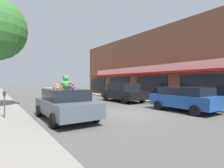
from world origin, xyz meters
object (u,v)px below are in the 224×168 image
teddy_bear_orange (62,86)px  parked_car_far_center (123,92)px  parking_meter (4,101)px  parked_car_far_left (185,98)px  teddy_bear_purple (73,86)px  teddy_bear_giant (66,82)px  teddy_bear_pink (54,86)px  teddy_bear_black (68,86)px  plush_art_car (65,103)px  teddy_bear_yellow (57,87)px  teddy_bear_brown (71,85)px

teddy_bear_orange → parked_car_far_center: bearing=-102.5°
parking_meter → parked_car_far_left: bearing=-19.2°
teddy_bear_orange → teddy_bear_purple: (-0.21, -2.06, 0.03)m
teddy_bear_giant → teddy_bear_orange: 0.93m
parked_car_far_left → teddy_bear_pink: bearing=158.4°
teddy_bear_purple → parked_car_far_center: 8.91m
teddy_bear_giant → parked_car_far_center: size_ratio=0.15×
teddy_bear_pink → teddy_bear_orange: bearing=121.9°
teddy_bear_orange → parked_car_far_left: size_ratio=0.06×
teddy_bear_pink → teddy_bear_black: bearing=80.3°
teddy_bear_purple → teddy_bear_black: bearing=-46.4°
teddy_bear_orange → parking_meter: bearing=43.4°
teddy_bear_black → teddy_bear_purple: (-0.36, -1.58, 0.01)m
plush_art_car → parked_car_far_center: size_ratio=0.99×
teddy_bear_orange → teddy_bear_black: (0.15, -0.48, 0.02)m
teddy_bear_black → teddy_bear_purple: 1.62m
teddy_bear_yellow → parked_car_far_left: size_ratio=0.06×
plush_art_car → parked_car_far_center: parked_car_far_center is taller
plush_art_car → teddy_bear_pink: 1.29m
teddy_bear_black → parked_car_far_left: bearing=133.0°
teddy_bear_yellow → teddy_bear_black: teddy_bear_black is taller
parking_meter → teddy_bear_pink: bearing=-11.1°
teddy_bear_orange → parked_car_far_left: bearing=-152.1°
teddy_bear_giant → teddy_bear_purple: bearing=73.9°
teddy_bear_yellow → teddy_bear_pink: 1.19m
teddy_bear_pink → parked_car_far_left: teddy_bear_pink is taller
teddy_bear_pink → teddy_bear_yellow: bearing=15.4°
teddy_bear_pink → parked_car_far_center: teddy_bear_pink is taller
plush_art_car → teddy_bear_giant: bearing=60.0°
plush_art_car → teddy_bear_black: teddy_bear_black is taller
plush_art_car → teddy_bear_yellow: teddy_bear_yellow is taller
teddy_bear_orange → teddy_bear_yellow: size_ratio=1.01×
parking_meter → teddy_bear_giant: bearing=-26.3°
teddy_bear_giant → teddy_bear_purple: size_ratio=2.16×
parked_car_far_left → parked_car_far_center: parked_car_far_center is taller
parked_car_far_left → parked_car_far_center: size_ratio=0.89×
teddy_bear_orange → teddy_bear_purple: 2.07m
teddy_bear_orange → teddy_bear_yellow: 1.40m
teddy_bear_yellow → parked_car_far_center: teddy_bear_yellow is taller
teddy_bear_purple → parking_meter: 3.55m
teddy_bear_purple → parked_car_far_left: teddy_bear_purple is taller
teddy_bear_black → teddy_bear_purple: size_ratio=0.92×
teddy_bear_brown → parking_meter: 3.24m
teddy_bear_yellow → parking_meter: (-2.05, 1.61, -0.68)m
teddy_bear_orange → parking_meter: size_ratio=0.21×
teddy_bear_orange → parked_car_far_left: teddy_bear_orange is taller
teddy_bear_orange → teddy_bear_brown: (0.41, -0.13, 0.05)m
parking_meter → parked_car_far_center: bearing=17.4°
teddy_bear_giant → teddy_bear_purple: teddy_bear_giant is taller
teddy_bear_giant → parking_meter: bearing=-38.6°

